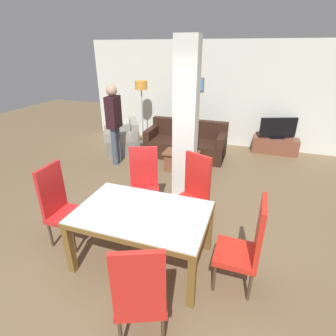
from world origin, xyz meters
The scene contains 17 objects.
ground_plane centered at (0.00, 0.00, 0.00)m, with size 18.00×18.00×0.00m, color brown.
back_wall centered at (0.00, 4.86, 1.35)m, with size 7.20×0.09×2.70m.
divider_pillar centered at (0.04, 1.74, 1.35)m, with size 0.38×0.28×2.70m.
dining_table centered at (0.00, 0.00, 0.59)m, with size 1.59×1.03×0.74m.
dining_chair_head_right centered at (1.23, 0.00, 0.58)m, with size 0.46×0.46×1.14m.
dining_chair_far_right centered at (0.40, 0.93, 0.58)m, with size 0.60×0.60×1.14m.
dining_chair_head_left centered at (-1.20, 0.00, 0.58)m, with size 0.46×0.46×1.14m.
dining_chair_far_left centered at (-0.39, 0.95, 0.58)m, with size 0.60×0.60×1.14m.
dining_chair_near_right centered at (0.40, -0.93, 0.58)m, with size 0.60×0.60×1.14m.
sofa centered at (-0.45, 3.66, 0.29)m, with size 1.93×0.87×0.86m.
armchair centered at (-2.09, 3.42, 0.28)m, with size 1.19×1.21×0.81m.
coffee_table centered at (-0.30, 2.74, 0.23)m, with size 0.76×0.45×0.44m.
bottle centered at (-0.41, 2.61, 0.53)m, with size 0.07×0.07×0.22m.
tv_stand centered at (1.68, 4.58, 0.20)m, with size 1.11×0.40×0.40m.
tv_screen centered at (1.68, 4.58, 0.66)m, with size 0.88×0.37×0.53m.
floor_lamp centered at (-1.87, 4.21, 1.44)m, with size 0.33×0.33×1.71m.
standing_person centered at (-1.86, 2.66, 1.05)m, with size 0.24×0.39×1.80m.
Camera 1 is at (1.15, -2.37, 2.52)m, focal length 28.00 mm.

